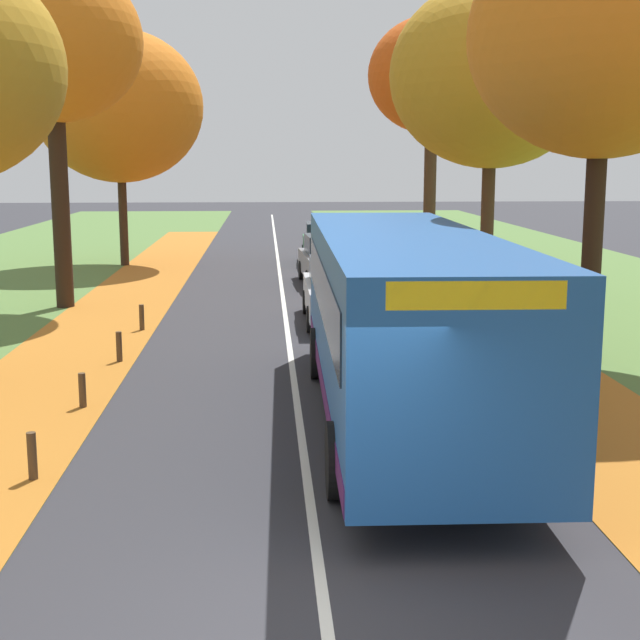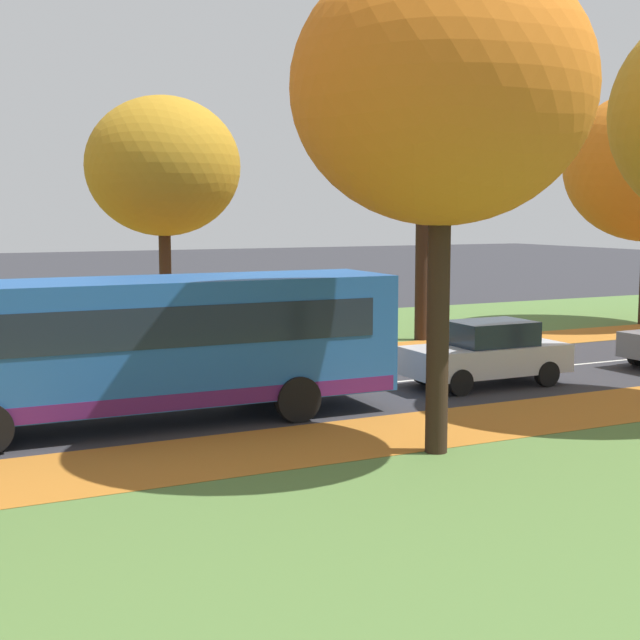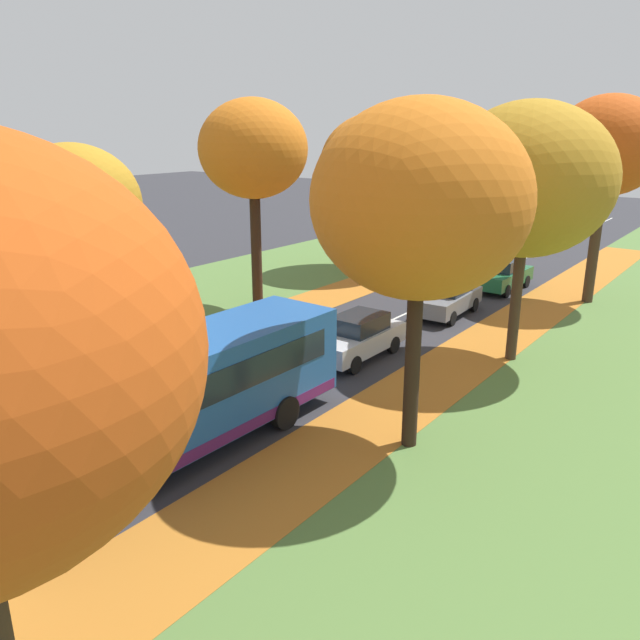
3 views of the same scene
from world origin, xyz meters
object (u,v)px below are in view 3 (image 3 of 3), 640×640
Objects in this scene: tree_left_mid at (253,150)px; car_green_third_in_line at (503,274)px; tree_right_near at (420,201)px; car_grey_following at (448,298)px; tree_left_far at (376,165)px; bus at (173,395)px; bollard_fourth at (95,384)px; bollard_sixth at (245,330)px; bollard_fifth at (179,354)px; car_silver_lead at (357,337)px; tree_left_near at (74,205)px; tree_right_far at (607,147)px; tree_right_mid at (527,180)px.

car_green_third_in_line is (7.98, 10.07, -6.35)m from tree_left_mid.
car_grey_following is (-4.52, 11.60, -5.63)m from tree_right_near.
tree_left_far is at bearing -179.55° from car_green_third_in_line.
bus is at bearing -90.63° from car_green_third_in_line.
bollard_fourth is at bearing -76.30° from tree_left_mid.
bollard_fourth is 6.82m from bollard_sixth.
bollard_fifth is (2.62, -7.08, -6.84)m from tree_left_mid.
car_silver_lead reaches higher than bollard_fourth.
tree_right_far is (12.22, 19.21, 1.64)m from tree_left_near.
car_grey_following is (-4.34, 3.67, -5.60)m from tree_right_mid.
bollard_fourth is at bearing -122.78° from car_silver_lead.
tree_right_near is at bearing -44.24° from car_silver_lead.
tree_right_near is 0.85× the size of bus.
bollard_fifth is at bearing -89.98° from bollard_sixth.
car_green_third_in_line is (-4.20, -0.25, -6.46)m from tree_right_far.
tree_left_far is at bearing 119.85° from car_silver_lead.
bollard_sixth is (-9.44, -4.14, -6.09)m from tree_right_mid.
bollard_sixth is at bearing 158.53° from tree_right_near.
tree_left_far reaches higher than car_silver_lead.
tree_right_near is at bearing -21.47° from bollard_sixth.
car_grey_following reaches higher than bollard_fourth.
tree_left_mid is 2.23× the size of car_silver_lead.
tree_right_near is 2.10× the size of car_silver_lead.
bus is (-4.44, -21.91, -5.57)m from tree_right_far.
bollard_fifth is at bearing 177.80° from tree_right_near.
bollard_fifth is (2.49, -17.09, -5.75)m from tree_left_far.
car_grey_following is at bearing 111.30° from tree_right_near.
tree_right_far reaches higher than bollard_fourth.
bollard_sixth is 0.15× the size of car_green_third_in_line.
tree_right_far reaches higher than bus.
tree_right_mid reaches higher than bus.
tree_right_far is at bearing 89.29° from tree_right_mid.
tree_right_mid is (-0.18, 7.92, -0.03)m from tree_right_near.
car_grey_following is (5.10, 7.81, 0.50)m from bollard_sixth.
tree_left_far is at bearing 124.75° from tree_right_near.
tree_left_near is 12.18× the size of bollard_fifth.
bollard_fourth is (-9.50, -10.97, -6.12)m from tree_right_mid.
tree_left_mid is 1.04× the size of tree_right_mid.
bollard_fifth is (-9.62, 0.37, -6.13)m from tree_right_near.
tree_left_far is 2.12× the size of car_silver_lead.
tree_left_mid reaches higher than car_grey_following.
tree_right_mid reaches higher than bollard_sixth.
tree_left_far is 14.12× the size of bollard_sixth.
bollard_sixth is 9.53m from bus.
tree_left_near is 1.82× the size of car_silver_lead.
bollard_sixth is (2.66, 5.22, -5.31)m from tree_left_near.
tree_right_mid reaches higher than car_grey_following.
tree_left_far is at bearing 142.32° from car_grey_following.
tree_left_near is at bearing -117.03° from bollard_sixth.
car_grey_following is (0.22, 6.97, 0.00)m from car_silver_lead.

